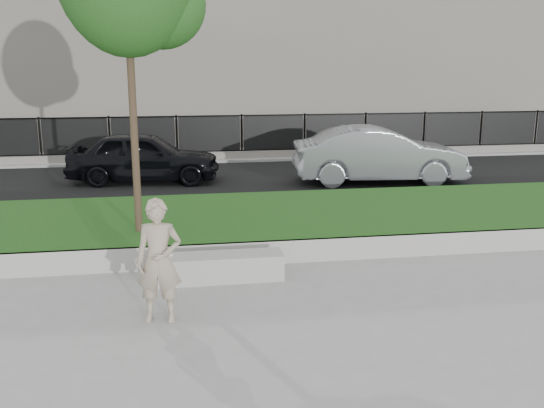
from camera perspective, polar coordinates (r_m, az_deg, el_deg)
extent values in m
plane|color=gray|center=(9.28, -4.12, -7.93)|extent=(90.00, 90.00, 0.00)
cube|color=black|center=(12.06, -5.47, -1.94)|extent=(34.00, 4.00, 0.40)
cube|color=#A9A79E|center=(10.19, -4.69, -4.79)|extent=(34.00, 0.08, 0.40)
cube|color=black|center=(17.46, -6.74, 2.15)|extent=(34.00, 7.00, 0.04)
cube|color=gray|center=(21.88, -7.32, 4.48)|extent=(34.00, 3.00, 0.12)
cube|color=slate|center=(20.87, -7.23, 4.56)|extent=(32.00, 0.30, 0.24)
cube|color=black|center=(20.78, -7.28, 6.27)|extent=(32.00, 0.04, 1.50)
cube|color=black|center=(20.71, -7.33, 8.20)|extent=(32.00, 0.05, 0.05)
cube|color=black|center=(20.85, -7.24, 4.91)|extent=(32.00, 0.05, 0.05)
cube|color=slate|center=(28.68, -8.19, 16.39)|extent=(34.00, 10.00, 10.00)
cube|color=#A9A79E|center=(9.57, -5.05, -5.95)|extent=(2.02, 0.50, 0.41)
imported|color=tan|center=(8.03, -10.60, -5.29)|extent=(0.65, 0.48, 1.64)
cube|color=silver|center=(9.55, -10.00, -4.77)|extent=(0.24, 0.22, 0.02)
cylinder|color=#38281C|center=(10.70, -13.11, 11.65)|extent=(0.13, 0.13, 5.42)
sphere|color=#23511B|center=(10.94, -10.40, 18.05)|extent=(1.52, 1.52, 1.52)
imported|color=black|center=(17.39, -11.97, 4.36)|extent=(4.34, 2.13, 1.43)
imported|color=gray|center=(17.19, 10.03, 4.57)|extent=(4.87, 2.12, 1.56)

